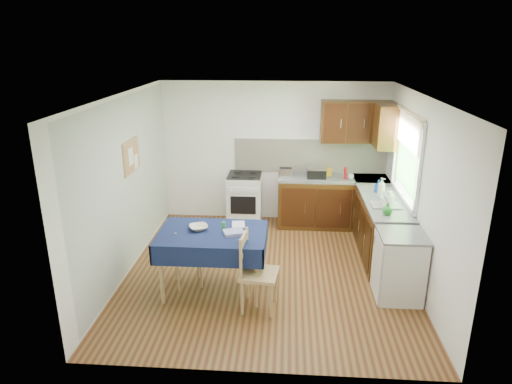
# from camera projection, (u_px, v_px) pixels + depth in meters

# --- Properties ---
(floor) EXTENTS (4.20, 4.20, 0.00)m
(floor) POSITION_uv_depth(u_px,v_px,m) (268.00, 271.00, 6.58)
(floor) COLOR #512715
(floor) RESTS_ON ground
(ceiling) EXTENTS (4.00, 4.20, 0.02)m
(ceiling) POSITION_uv_depth(u_px,v_px,m) (269.00, 96.00, 5.78)
(ceiling) COLOR white
(ceiling) RESTS_ON wall_back
(wall_back) EXTENTS (4.00, 0.02, 2.50)m
(wall_back) POSITION_uv_depth(u_px,v_px,m) (274.00, 152.00, 8.16)
(wall_back) COLOR white
(wall_back) RESTS_ON ground
(wall_front) EXTENTS (4.00, 0.02, 2.50)m
(wall_front) POSITION_uv_depth(u_px,v_px,m) (258.00, 261.00, 4.19)
(wall_front) COLOR white
(wall_front) RESTS_ON ground
(wall_left) EXTENTS (0.02, 4.20, 2.50)m
(wall_left) POSITION_uv_depth(u_px,v_px,m) (124.00, 186.00, 6.31)
(wall_left) COLOR silver
(wall_left) RESTS_ON ground
(wall_right) EXTENTS (0.02, 4.20, 2.50)m
(wall_right) POSITION_uv_depth(u_px,v_px,m) (419.00, 193.00, 6.04)
(wall_right) COLOR white
(wall_right) RESTS_ON ground
(base_cabinets) EXTENTS (1.90, 2.30, 0.86)m
(base_cabinets) POSITION_uv_depth(u_px,v_px,m) (353.00, 214.00, 7.54)
(base_cabinets) COLOR #381F09
(base_cabinets) RESTS_ON ground
(worktop_back) EXTENTS (1.90, 0.60, 0.04)m
(worktop_back) POSITION_uv_depth(u_px,v_px,m) (333.00, 178.00, 7.93)
(worktop_back) COLOR slate
(worktop_back) RESTS_ON base_cabinets
(worktop_right) EXTENTS (0.60, 1.70, 0.04)m
(worktop_right) POSITION_uv_depth(u_px,v_px,m) (384.00, 202.00, 6.80)
(worktop_right) COLOR slate
(worktop_right) RESTS_ON base_cabinets
(worktop_corner) EXTENTS (0.60, 0.60, 0.04)m
(worktop_corner) POSITION_uv_depth(u_px,v_px,m) (371.00, 179.00, 7.88)
(worktop_corner) COLOR slate
(worktop_corner) RESTS_ON base_cabinets
(splashback) EXTENTS (2.70, 0.02, 0.60)m
(splashback) POSITION_uv_depth(u_px,v_px,m) (310.00, 156.00, 8.12)
(splashback) COLOR white
(splashback) RESTS_ON wall_back
(upper_cabinets) EXTENTS (1.20, 0.85, 0.70)m
(upper_cabinets) POSITION_uv_depth(u_px,v_px,m) (365.00, 123.00, 7.58)
(upper_cabinets) COLOR #381F09
(upper_cabinets) RESTS_ON wall_back
(stove) EXTENTS (0.60, 0.61, 0.92)m
(stove) POSITION_uv_depth(u_px,v_px,m) (245.00, 199.00, 8.16)
(stove) COLOR silver
(stove) RESTS_ON ground
(window) EXTENTS (0.04, 1.48, 1.26)m
(window) POSITION_uv_depth(u_px,v_px,m) (407.00, 151.00, 6.58)
(window) COLOR #2A5C26
(window) RESTS_ON wall_right
(fridge) EXTENTS (0.58, 0.60, 0.89)m
(fridge) POSITION_uv_depth(u_px,v_px,m) (399.00, 266.00, 5.81)
(fridge) COLOR silver
(fridge) RESTS_ON ground
(corkboard) EXTENTS (0.04, 0.62, 0.47)m
(corkboard) POSITION_uv_depth(u_px,v_px,m) (131.00, 156.00, 6.48)
(corkboard) COLOR tan
(corkboard) RESTS_ON wall_left
(dining_table) EXTENTS (1.38, 0.93, 0.84)m
(dining_table) POSITION_uv_depth(u_px,v_px,m) (212.00, 240.00, 5.87)
(dining_table) COLOR #0E193A
(dining_table) RESTS_ON ground
(chair_far) EXTENTS (0.47, 0.47, 0.84)m
(chair_far) POSITION_uv_depth(u_px,v_px,m) (188.00, 256.00, 6.07)
(chair_far) COLOR tan
(chair_far) RESTS_ON ground
(chair_near) EXTENTS (0.49, 0.49, 1.00)m
(chair_near) POSITION_uv_depth(u_px,v_px,m) (255.00, 270.00, 5.54)
(chair_near) COLOR tan
(chair_near) RESTS_ON ground
(toaster) EXTENTS (0.24, 0.15, 0.19)m
(toaster) POSITION_uv_depth(u_px,v_px,m) (286.00, 173.00, 7.89)
(toaster) COLOR silver
(toaster) RESTS_ON worktop_back
(sandwich_press) EXTENTS (0.32, 0.28, 0.19)m
(sandwich_press) POSITION_uv_depth(u_px,v_px,m) (317.00, 172.00, 7.88)
(sandwich_press) COLOR black
(sandwich_press) RESTS_ON worktop_back
(sauce_bottle) EXTENTS (0.05, 0.05, 0.21)m
(sauce_bottle) POSITION_uv_depth(u_px,v_px,m) (345.00, 173.00, 7.77)
(sauce_bottle) COLOR red
(sauce_bottle) RESTS_ON worktop_back
(yellow_packet) EXTENTS (0.12, 0.09, 0.14)m
(yellow_packet) POSITION_uv_depth(u_px,v_px,m) (328.00, 172.00, 7.98)
(yellow_packet) COLOR gold
(yellow_packet) RESTS_ON worktop_back
(dish_rack) EXTENTS (0.41, 0.31, 0.19)m
(dish_rack) POSITION_uv_depth(u_px,v_px,m) (386.00, 204.00, 6.56)
(dish_rack) COLOR #939298
(dish_rack) RESTS_ON worktop_right
(kettle) EXTENTS (0.14, 0.14, 0.24)m
(kettle) POSITION_uv_depth(u_px,v_px,m) (389.00, 200.00, 6.50)
(kettle) COLOR silver
(kettle) RESTS_ON worktop_right
(cup) EXTENTS (0.12, 0.12, 0.09)m
(cup) POSITION_uv_depth(u_px,v_px,m) (351.00, 177.00, 7.81)
(cup) COLOR silver
(cup) RESTS_ON worktop_back
(soap_bottle_a) EXTENTS (0.17, 0.17, 0.31)m
(soap_bottle_a) POSITION_uv_depth(u_px,v_px,m) (381.00, 188.00, 6.86)
(soap_bottle_a) COLOR silver
(soap_bottle_a) RESTS_ON worktop_right
(soap_bottle_b) EXTENTS (0.12, 0.12, 0.19)m
(soap_bottle_b) POSITION_uv_depth(u_px,v_px,m) (378.00, 186.00, 7.12)
(soap_bottle_b) COLOR #1E41B2
(soap_bottle_b) RESTS_ON worktop_right
(soap_bottle_c) EXTENTS (0.16, 0.16, 0.17)m
(soap_bottle_c) POSITION_uv_depth(u_px,v_px,m) (387.00, 209.00, 6.22)
(soap_bottle_c) COLOR #248626
(soap_bottle_c) RESTS_ON worktop_right
(plate_bowl) EXTENTS (0.31, 0.31, 0.06)m
(plate_bowl) POSITION_uv_depth(u_px,v_px,m) (199.00, 227.00, 5.90)
(plate_bowl) COLOR beige
(plate_bowl) RESTS_ON dining_table
(book) EXTENTS (0.20, 0.25, 0.02)m
(book) POSITION_uv_depth(u_px,v_px,m) (232.00, 225.00, 6.04)
(book) COLOR white
(book) RESTS_ON dining_table
(spice_jar) EXTENTS (0.04, 0.04, 0.09)m
(spice_jar) POSITION_uv_depth(u_px,v_px,m) (224.00, 225.00, 5.93)
(spice_jar) COLOR #278F29
(spice_jar) RESTS_ON dining_table
(tea_towel) EXTENTS (0.30, 0.27, 0.04)m
(tea_towel) POSITION_uv_depth(u_px,v_px,m) (234.00, 233.00, 5.77)
(tea_towel) COLOR navy
(tea_towel) RESTS_ON dining_table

